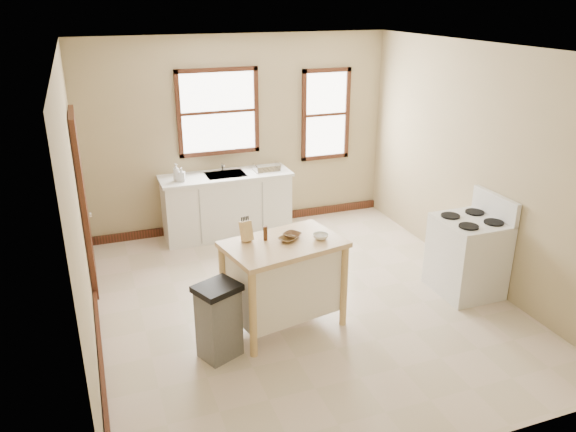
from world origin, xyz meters
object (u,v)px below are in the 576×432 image
object	(u,v)px
soap_bottle_b	(182,174)
bowl_a	(287,239)
dish_rack	(267,168)
pepper_grinder	(265,233)
knife_block	(246,232)
bowl_c	(321,236)
gas_stove	(468,245)
soap_bottle_a	(176,172)
bowl_b	(292,235)
kitchen_island	(284,284)
trash_bin	(219,321)

from	to	relation	value
soap_bottle_b	bowl_a	size ratio (longest dim) A/B	1.15
dish_rack	pepper_grinder	bearing A→B (deg)	-109.84
knife_block	bowl_c	size ratio (longest dim) A/B	1.25
bowl_a	gas_stove	xyz separation A→B (m)	(2.21, -0.05, -0.39)
soap_bottle_a	bowl_b	xyz separation A→B (m)	(0.78, -2.41, -0.06)
soap_bottle_b	gas_stove	xyz separation A→B (m)	(2.84, -2.52, -0.43)
kitchen_island	pepper_grinder	world-z (taller)	pepper_grinder
knife_block	bowl_c	bearing A→B (deg)	-27.12
dish_rack	bowl_a	world-z (taller)	dish_rack
bowl_b	gas_stove	world-z (taller)	gas_stove
gas_stove	bowl_c	bearing A→B (deg)	-179.69
kitchen_island	knife_block	xyz separation A→B (m)	(-0.34, 0.16, 0.58)
bowl_b	bowl_c	world-z (taller)	bowl_c
soap_bottle_b	soap_bottle_a	bearing A→B (deg)	179.40
bowl_a	knife_block	bearing A→B (deg)	157.80
bowl_b	gas_stove	bearing A→B (deg)	-3.45
soap_bottle_b	knife_block	world-z (taller)	knife_block
trash_bin	gas_stove	world-z (taller)	gas_stove
bowl_a	trash_bin	distance (m)	1.05
dish_rack	gas_stove	distance (m)	3.05
knife_block	trash_bin	distance (m)	0.93
bowl_a	pepper_grinder	bearing A→B (deg)	151.59
soap_bottle_a	dish_rack	world-z (taller)	soap_bottle_a
knife_block	bowl_b	xyz separation A→B (m)	(0.47, -0.07, -0.08)
knife_block	bowl_a	world-z (taller)	knife_block
gas_stove	soap_bottle_b	bearing A→B (deg)	138.41
pepper_grinder	bowl_c	xyz separation A→B (m)	(0.54, -0.16, -0.05)
soap_bottle_a	gas_stove	size ratio (longest dim) A/B	0.21
soap_bottle_a	trash_bin	xyz separation A→B (m)	(-0.12, -2.80, -0.66)
soap_bottle_a	soap_bottle_b	xyz separation A→B (m)	(0.07, -0.02, -0.03)
soap_bottle_a	kitchen_island	world-z (taller)	soap_bottle_a
bowl_a	kitchen_island	bearing A→B (deg)	-173.31
soap_bottle_a	trash_bin	distance (m)	2.88
gas_stove	bowl_a	bearing A→B (deg)	178.79
dish_rack	gas_stove	size ratio (longest dim) A/B	0.31
dish_rack	bowl_a	distance (m)	2.59
knife_block	bowl_a	bearing A→B (deg)	-32.96
bowl_b	bowl_c	size ratio (longest dim) A/B	1.10
pepper_grinder	kitchen_island	bearing A→B (deg)	-35.31
soap_bottle_a	bowl_a	size ratio (longest dim) A/B	1.47
bowl_c	trash_bin	bearing A→B (deg)	-167.71
dish_rack	bowl_a	xyz separation A→B (m)	(-0.61, -2.52, 0.02)
soap_bottle_a	dish_rack	xyz separation A→B (m)	(1.30, 0.03, -0.08)
bowl_b	trash_bin	distance (m)	1.15
gas_stove	trash_bin	bearing A→B (deg)	-175.06
bowl_a	soap_bottle_b	bearing A→B (deg)	104.18
bowl_b	trash_bin	world-z (taller)	bowl_b
kitchen_island	knife_block	world-z (taller)	knife_block
pepper_grinder	bowl_a	bearing A→B (deg)	-28.41
soap_bottle_b	gas_stove	bearing A→B (deg)	-21.76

